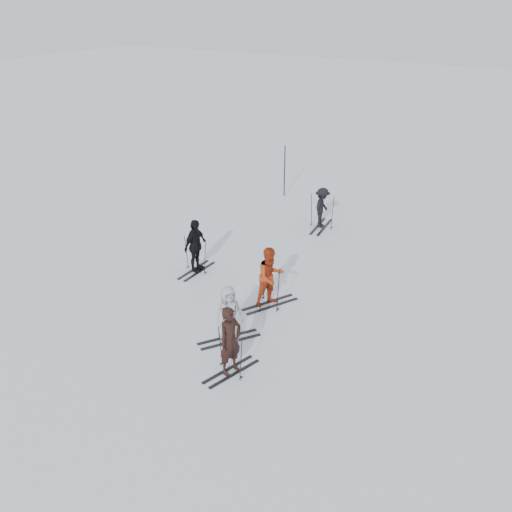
# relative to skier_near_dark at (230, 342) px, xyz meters

# --- Properties ---
(ground) EXTENTS (120.00, 120.00, 0.00)m
(ground) POSITION_rel_skier_near_dark_xyz_m (-1.76, 3.01, -0.85)
(ground) COLOR silver
(ground) RESTS_ON ground
(skier_near_dark) EXTENTS (0.55, 0.71, 1.71)m
(skier_near_dark) POSITION_rel_skier_near_dark_xyz_m (0.00, 0.00, 0.00)
(skier_near_dark) COLOR black
(skier_near_dark) RESTS_ON ground
(skier_red) EXTENTS (0.97, 1.06, 1.75)m
(skier_red) POSITION_rel_skier_near_dark_xyz_m (-0.81, 3.23, 0.02)
(skier_red) COLOR #9D3011
(skier_red) RESTS_ON ground
(skier_grey) EXTENTS (0.81, 0.88, 1.51)m
(skier_grey) POSITION_rel_skier_near_dark_xyz_m (-0.80, 1.12, -0.10)
(skier_grey) COLOR #9EA3A8
(skier_grey) RESTS_ON ground
(skier_uphill_left) EXTENTS (0.43, 1.01, 1.73)m
(skier_uphill_left) POSITION_rel_skier_near_dark_xyz_m (-3.92, 3.87, 0.01)
(skier_uphill_left) COLOR black
(skier_uphill_left) RESTS_ON ground
(skier_uphill_far) EXTENTS (0.70, 1.06, 1.52)m
(skier_uphill_far) POSITION_rel_skier_near_dark_xyz_m (-2.11, 9.34, -0.09)
(skier_uphill_far) COLOR black
(skier_uphill_far) RESTS_ON ground
(skis_near_dark) EXTENTS (1.76, 1.22, 1.17)m
(skis_near_dark) POSITION_rel_skier_near_dark_xyz_m (0.00, 0.00, -0.27)
(skis_near_dark) COLOR black
(skis_near_dark) RESTS_ON ground
(skis_red) EXTENTS (2.00, 1.63, 1.29)m
(skis_red) POSITION_rel_skier_near_dark_xyz_m (-0.81, 3.23, -0.21)
(skis_red) COLOR black
(skis_red) RESTS_ON ground
(skis_grey) EXTENTS (1.92, 1.69, 1.24)m
(skis_grey) POSITION_rel_skier_near_dark_xyz_m (-0.80, 1.12, -0.23)
(skis_grey) COLOR black
(skis_grey) RESTS_ON ground
(skis_uphill_left) EXTENTS (1.65, 0.88, 1.20)m
(skis_uphill_left) POSITION_rel_skier_near_dark_xyz_m (-3.92, 3.87, -0.25)
(skis_uphill_left) COLOR black
(skis_uphill_left) RESTS_ON ground
(skis_uphill_far) EXTENTS (1.96, 1.23, 1.34)m
(skis_uphill_far) POSITION_rel_skier_near_dark_xyz_m (-2.11, 9.34, -0.18)
(skis_uphill_far) COLOR black
(skis_uphill_far) RESTS_ON ground
(piste_marker) EXTENTS (0.06, 0.06, 2.23)m
(piste_marker) POSITION_rel_skier_near_dark_xyz_m (-5.09, 11.83, 0.26)
(piste_marker) COLOR black
(piste_marker) RESTS_ON ground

